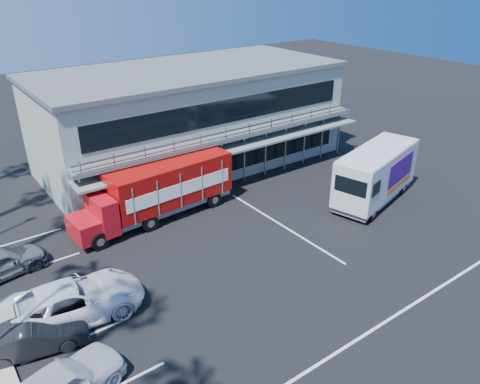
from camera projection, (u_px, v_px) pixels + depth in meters
ground at (291, 260)px, 24.53m from camera, size 120.00×120.00×0.00m
building at (191, 116)px, 35.39m from camera, size 22.40×12.00×7.30m
red_truck at (160, 189)px, 28.00m from camera, size 10.23×3.10×3.40m
white_van at (376, 174)px, 29.93m from camera, size 7.68×4.28×3.56m
parked_car_b at (35, 337)px, 18.45m from camera, size 4.25×2.20×1.33m
parked_car_c at (73, 301)px, 20.15m from camera, size 6.40×3.43×1.71m
parked_car_d at (0, 263)px, 23.10m from camera, size 4.64×2.05×1.32m
parked_car_e at (0, 264)px, 22.93m from camera, size 4.48×2.47×1.44m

